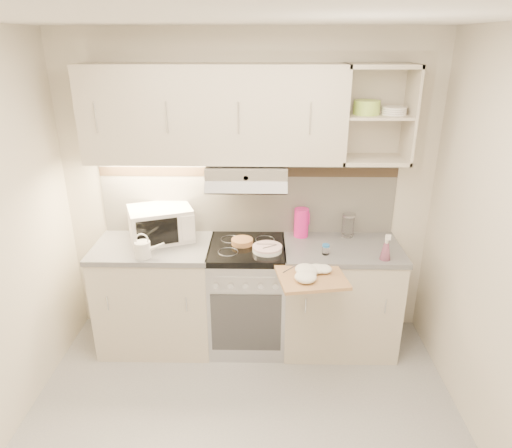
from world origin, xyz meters
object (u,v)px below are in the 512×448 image
object	(u,v)px
microwave	(161,224)
glass_jar	(348,225)
electric_range	(247,295)
plate_stack	(267,248)
watering_can	(144,249)
cutting_board	(311,277)
pink_pitcher	(301,223)
spray_bottle	(386,249)

from	to	relation	value
microwave	glass_jar	distance (m)	1.52
electric_range	plate_stack	xyz separation A→B (m)	(0.16, -0.10, 0.47)
electric_range	watering_can	size ratio (longest dim) A/B	3.97
microwave	cutting_board	size ratio (longest dim) A/B	1.26
watering_can	plate_stack	distance (m)	0.93
glass_jar	pink_pitcher	bearing A→B (deg)	179.96
watering_can	spray_bottle	bearing A→B (deg)	-0.95
plate_stack	glass_jar	size ratio (longest dim) A/B	1.17
microwave	cutting_board	world-z (taller)	microwave
watering_can	electric_range	bearing A→B (deg)	15.25
electric_range	glass_jar	bearing A→B (deg)	13.72
cutting_board	spray_bottle	bearing A→B (deg)	12.77
microwave	glass_jar	size ratio (longest dim) A/B	2.95
watering_can	glass_jar	xyz separation A→B (m)	(1.58, 0.42, 0.03)
spray_bottle	watering_can	bearing A→B (deg)	-162.22
plate_stack	glass_jar	bearing A→B (deg)	24.13
plate_stack	spray_bottle	size ratio (longest dim) A/B	1.08
pink_pitcher	cutting_board	size ratio (longest dim) A/B	0.52
pink_pitcher	microwave	bearing A→B (deg)	164.04
watering_can	pink_pitcher	xyz separation A→B (m)	(1.19, 0.42, 0.05)
watering_can	cutting_board	world-z (taller)	watering_can
microwave	spray_bottle	xyz separation A→B (m)	(1.72, -0.34, -0.05)
plate_stack	pink_pitcher	size ratio (longest dim) A/B	0.96
pink_pitcher	glass_jar	distance (m)	0.38
spray_bottle	microwave	bearing A→B (deg)	-173.25
pink_pitcher	plate_stack	bearing A→B (deg)	-153.55
watering_can	spray_bottle	distance (m)	1.78
electric_range	cutting_board	world-z (taller)	electric_range
watering_can	cutting_board	bearing A→B (deg)	-11.56
glass_jar	microwave	bearing A→B (deg)	-176.83
watering_can	cutting_board	size ratio (longest dim) A/B	0.50
pink_pitcher	glass_jar	xyz separation A→B (m)	(0.38, -0.00, -0.02)
watering_can	pink_pitcher	size ratio (longest dim) A/B	0.96
watering_can	glass_jar	size ratio (longest dim) A/B	1.16
glass_jar	plate_stack	bearing A→B (deg)	-155.87
pink_pitcher	electric_range	bearing A→B (deg)	-175.66
spray_bottle	cutting_board	xyz separation A→B (m)	(-0.56, -0.23, -0.11)
microwave	watering_can	distance (m)	0.35
electric_range	watering_can	bearing A→B (deg)	-163.79
glass_jar	spray_bottle	size ratio (longest dim) A/B	0.92
plate_stack	spray_bottle	distance (m)	0.88
plate_stack	pink_pitcher	distance (m)	0.42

